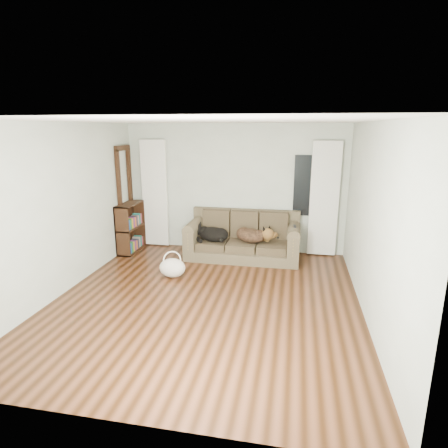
% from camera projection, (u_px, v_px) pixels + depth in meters
% --- Properties ---
extents(floor, '(5.00, 5.00, 0.00)m').
position_uv_depth(floor, '(206.00, 300.00, 5.63)').
color(floor, black).
rests_on(floor, ground).
extents(ceiling, '(5.00, 5.00, 0.00)m').
position_uv_depth(ceiling, '(204.00, 121.00, 4.98)').
color(ceiling, white).
rests_on(ceiling, ground).
extents(wall_back, '(4.50, 0.04, 2.60)m').
position_uv_depth(wall_back, '(234.00, 188.00, 7.68)').
color(wall_back, beige).
rests_on(wall_back, ground).
extents(wall_left, '(0.04, 5.00, 2.60)m').
position_uv_depth(wall_left, '(63.00, 209.00, 5.72)').
color(wall_left, beige).
rests_on(wall_left, ground).
extents(wall_right, '(0.04, 5.00, 2.60)m').
position_uv_depth(wall_right, '(372.00, 223.00, 4.89)').
color(wall_right, beige).
rests_on(wall_right, ground).
extents(curtain_left, '(0.55, 0.08, 2.25)m').
position_uv_depth(curtain_left, '(155.00, 194.00, 7.96)').
color(curtain_left, white).
rests_on(curtain_left, ground).
extents(curtain_right, '(0.55, 0.08, 2.25)m').
position_uv_depth(curtain_right, '(324.00, 199.00, 7.31)').
color(curtain_right, white).
rests_on(curtain_right, ground).
extents(window_pane, '(0.50, 0.03, 1.20)m').
position_uv_depth(window_pane, '(307.00, 186.00, 7.36)').
color(window_pane, black).
rests_on(window_pane, wall_back).
extents(door_casing, '(0.07, 0.60, 2.10)m').
position_uv_depth(door_casing, '(126.00, 201.00, 7.72)').
color(door_casing, black).
rests_on(door_casing, ground).
extents(sofa, '(2.19, 0.95, 0.90)m').
position_uv_depth(sofa, '(243.00, 236.00, 7.35)').
color(sofa, '#413424').
rests_on(sofa, floor).
extents(dog_black_lab, '(0.78, 0.69, 0.27)m').
position_uv_depth(dog_black_lab, '(211.00, 234.00, 7.36)').
color(dog_black_lab, black).
rests_on(dog_black_lab, sofa).
extents(dog_shepherd, '(0.79, 0.73, 0.28)m').
position_uv_depth(dog_shepherd, '(252.00, 235.00, 7.26)').
color(dog_shepherd, black).
rests_on(dog_shepherd, sofa).
extents(tv_remote, '(0.06, 0.18, 0.02)m').
position_uv_depth(tv_remote, '(295.00, 226.00, 6.97)').
color(tv_remote, black).
rests_on(tv_remote, sofa).
extents(tote_bag, '(0.48, 0.39, 0.33)m').
position_uv_depth(tote_bag, '(172.00, 268.00, 6.46)').
color(tote_bag, silver).
rests_on(tote_bag, floor).
extents(bookshelf, '(0.31, 0.81, 1.01)m').
position_uv_depth(bookshelf, '(131.00, 228.00, 7.76)').
color(bookshelf, black).
rests_on(bookshelf, floor).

